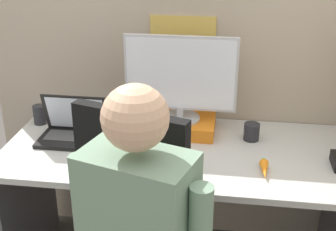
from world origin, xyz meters
TOP-DOWN VIEW (x-y plane):
  - cubicle_panel_back at (-0.00, 0.77)m, footprint 2.14×0.05m
  - desk at (0.00, 0.37)m, footprint 1.64×0.74m
  - paper_box at (-0.01, 0.56)m, footprint 0.35×0.25m
  - monitor at (-0.01, 0.56)m, footprint 0.55×0.20m
  - laptop at (-0.51, 0.39)m, footprint 0.33×0.21m
  - mouse at (-0.24, 0.31)m, footprint 0.06×0.04m
  - carrot_toy at (0.40, 0.19)m, footprint 0.04×0.15m
  - coffee_mug at (0.35, 0.51)m, footprint 0.08×0.08m
  - pen_cup at (-0.75, 0.55)m, footprint 0.07×0.07m

SIDE VIEW (x-z plane):
  - desk at x=0.00m, z-range 0.20..0.93m
  - mouse at x=-0.24m, z-range 0.74..0.77m
  - carrot_toy at x=0.40m, z-range 0.74..0.78m
  - paper_box at x=-0.01m, z-range 0.74..0.80m
  - coffee_mug at x=0.35m, z-range 0.74..0.82m
  - laptop at x=-0.51m, z-range 0.67..0.89m
  - pen_cup at x=-0.75m, z-range 0.74..0.84m
  - cubicle_panel_back at x=0.00m, z-range 0.00..1.61m
  - monitor at x=-0.01m, z-range 0.81..1.24m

